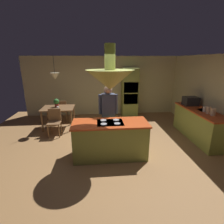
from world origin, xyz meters
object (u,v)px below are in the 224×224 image
Objects in this scene: kitchen_island at (110,139)px; cup_on_table at (58,108)px; chair_facing_island at (55,120)px; microwave_on_counter at (191,101)px; canister_sugar at (209,110)px; canister_flour at (213,112)px; potted_plant_on_table at (56,102)px; dining_table at (58,110)px; canister_tea at (205,109)px; chair_by_back_wall at (62,109)px; oven_tower at (130,93)px; person_at_island at (108,112)px.

kitchen_island is 20.70× the size of cup_on_table.
microwave_on_counter reaches higher than chair_facing_island.
chair_facing_island is 4.68m from canister_sugar.
kitchen_island is 2.91m from canister_flour.
cup_on_table is (-1.65, 1.89, 0.34)m from kitchen_island.
microwave_on_counter is at bearing -9.40° from potted_plant_on_table.
canister_tea reaches higher than dining_table.
canister_sugar reaches higher than chair_by_back_wall.
microwave_on_counter is at bearing 90.00° from canister_sugar.
chair_facing_island is 1.89× the size of microwave_on_counter.
cup_on_table is at bearing -71.12° from potted_plant_on_table.
chair_facing_island is 4.43× the size of canister_sugar.
canister_sugar reaches higher than kitchen_island.
kitchen_island is 3.23m from microwave_on_counter.
oven_tower reaches higher than chair_facing_island.
kitchen_island is 1.69× the size of dining_table.
oven_tower is 1.20× the size of person_at_island.
potted_plant_on_table is at bearing 157.42° from canister_flour.
chair_by_back_wall is 4.43× the size of canister_sugar.
potted_plant_on_table is 3.33× the size of cup_on_table.
oven_tower is at bearing 66.85° from person_at_island.
cup_on_table is 0.45× the size of canister_flour.
chair_facing_island is 1.28m from chair_by_back_wall.
microwave_on_counter is at bearing 163.90° from chair_by_back_wall.
oven_tower is 3.13m from canister_tea.
canister_tea is 0.34× the size of microwave_on_counter.
kitchen_island is 2.71m from dining_table.
cup_on_table is at bearing 143.45° from person_at_island.
cup_on_table is at bearing 84.00° from chair_facing_island.
canister_flour reaches higher than kitchen_island.
canister_sugar is at bearing -12.48° from chair_facing_island.
potted_plant_on_table is 4.85m from canister_tea.
chair_facing_island and chair_by_back_wall have the same top height.
chair_facing_island is at bearing 169.70° from canister_tea.
chair_facing_island is (-1.70, 1.46, 0.04)m from kitchen_island.
person_at_island reaches higher than microwave_on_counter.
canister_sugar is at bearing -58.01° from oven_tower.
canister_flour is 1.03× the size of canister_sugar.
chair_by_back_wall is 1.89× the size of microwave_on_counter.
potted_plant_on_table is at bearing -159.74° from oven_tower.
oven_tower is 4.49× the size of microwave_on_counter.
person_at_island is 2.84m from canister_tea.
microwave_on_counter reaches higher than canister_flour.
canister_flour is (4.54, -1.82, 0.36)m from dining_table.
microwave_on_counter is (1.74, -1.82, 0.03)m from oven_tower.
person_at_island is 1.94m from chair_facing_island.
kitchen_island is 6.21× the size of potted_plant_on_table.
kitchen_island is 2.14× the size of chair_by_back_wall.
chair_facing_island is at bearing 167.52° from canister_sugar.
potted_plant_on_table is 4.66m from microwave_on_counter.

